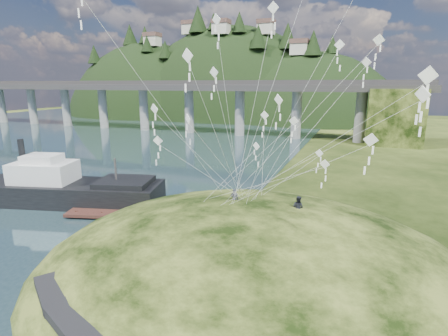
% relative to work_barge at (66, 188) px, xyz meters
% --- Properties ---
extents(ground, '(320.00, 320.00, 0.00)m').
position_rel_work_barge_xyz_m(ground, '(17.68, -9.03, -1.94)').
color(ground, black).
rests_on(ground, ground).
extents(grass_hill, '(36.00, 32.00, 13.00)m').
position_rel_work_barge_xyz_m(grass_hill, '(25.68, -7.03, -3.44)').
color(grass_hill, black).
rests_on(grass_hill, ground).
extents(bridge, '(160.00, 11.00, 15.00)m').
position_rel_work_barge_xyz_m(bridge, '(-8.78, 61.04, 7.76)').
color(bridge, '#2D2B2B').
rests_on(bridge, ground).
extents(far_ridge, '(153.00, 70.00, 94.50)m').
position_rel_work_barge_xyz_m(far_ridge, '(-25.90, 113.14, -9.38)').
color(far_ridge, black).
rests_on(far_ridge, ground).
extents(work_barge, '(22.94, 11.41, 7.75)m').
position_rel_work_barge_xyz_m(work_barge, '(0.00, 0.00, 0.00)').
color(work_barge, black).
rests_on(work_barge, ground).
extents(wooden_dock, '(13.54, 5.84, 0.96)m').
position_rel_work_barge_xyz_m(wooden_dock, '(9.91, -1.43, -1.52)').
color(wooden_dock, '#311814').
rests_on(wooden_dock, ground).
extents(kite_flyers, '(6.09, 0.99, 1.90)m').
position_rel_work_barge_xyz_m(kite_flyers, '(26.82, -4.78, 3.86)').
color(kite_flyers, '#22242E').
rests_on(kite_flyers, ground).
extents(kite_swarm, '(18.33, 16.15, 20.56)m').
position_rel_work_barge_xyz_m(kite_swarm, '(26.78, -6.63, 13.08)').
color(kite_swarm, white).
rests_on(kite_swarm, ground).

